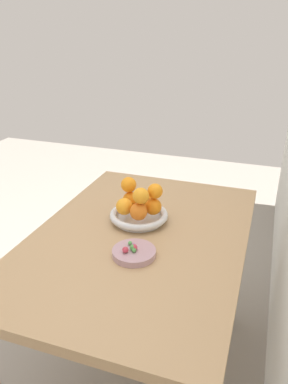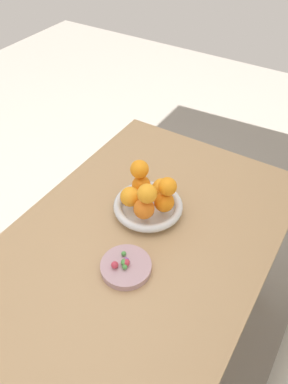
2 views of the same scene
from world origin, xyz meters
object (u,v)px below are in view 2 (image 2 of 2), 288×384
Objects in this scene: orange_7 at (147,194)px; candy_ball_2 at (126,262)px; orange_2 at (164,202)px; orange_3 at (162,188)px; orange_1 at (144,209)px; candy_ball_4 at (115,265)px; candy_ball_5 at (125,267)px; dining_table at (142,253)px; orange_5 at (140,169)px; orange_4 at (141,185)px; candy_ball_0 at (124,262)px; orange_6 at (168,187)px; fruit_bowl at (148,207)px; candy_ball_1 at (126,260)px; candy_ball_3 at (124,254)px; orange_0 at (130,197)px; candy_dish at (126,267)px.

orange_7 is 0.21m from candy_ball_2.
orange_2 is 1.05× the size of orange_3.
candy_ball_4 is (0.20, 0.02, -0.04)m from orange_1.
candy_ball_5 is at bearing 12.89° from orange_7.
orange_5 reaches higher than dining_table.
candy_ball_0 is (0.26, 0.11, -0.04)m from orange_4.
candy_ball_0 is (0.17, 0.04, -0.04)m from orange_1.
orange_3 is at bearing -136.44° from orange_6.
orange_7 is (0.05, 0.03, 0.11)m from fruit_bowl.
candy_ball_1 is 0.03m from candy_ball_3.
orange_7 is 2.92× the size of candy_ball_0.
candy_ball_4 is at bearing 17.63° from orange_4.
orange_6 is 0.27m from candy_ball_5.
orange_4 is 3.02× the size of candy_ball_0.
fruit_bowl is 10.85× the size of candy_ball_4.
orange_0 is 0.23m from candy_ball_0.
orange_1 reaches higher than candy_ball_2.
orange_1 is 3.13× the size of candy_ball_4.
candy_ball_1 is (0.12, 0.03, 0.12)m from dining_table.
fruit_bowl is at bearing -163.81° from candy_ball_2.
candy_ball_5 is at bearing 1.94° from orange_6.
candy_ball_3 is (0.24, 0.10, -0.10)m from orange_5.
dining_table is 16.78× the size of orange_1.
orange_4 is at bearing 71.21° from orange_5.
orange_3 reaches higher than candy_ball_2.
orange_1 is at bearing -32.83° from orange_2.
orange_6 is 0.28m from candy_ball_4.
dining_table is 18.96× the size of orange_6.
candy_ball_5 is (0.02, 0.01, -0.00)m from candy_ball_1.
orange_6 is at bearing 98.35° from fruit_bowl.
candy_dish is 0.19m from orange_1.
dining_table is 73.16× the size of candy_ball_5.
orange_3 is 0.27m from candy_ball_3.
orange_7 is 0.19m from candy_ball_3.
candy_dish is at bearing 23.10° from orange_4.
candy_ball_5 is (0.19, 0.04, -0.11)m from orange_7.
candy_dish is at bearing 2.00° from orange_2.
fruit_bowl is at bearing -164.96° from candy_ball_0.
orange_0 reaches higher than candy_ball_3.
orange_0 is 0.24m from candy_ball_4.
candy_ball_0 is at bearing 10.90° from dining_table.
candy_ball_3 is (0.21, -0.02, -0.04)m from orange_2.
candy_ball_4 reaches higher than candy_ball_5.
candy_dish is 6.99× the size of candy_ball_2.
candy_ball_4 is (0.31, 0.03, -0.04)m from orange_3.
orange_2 is 0.09m from orange_7.
candy_ball_1 is (0.26, 0.11, -0.04)m from orange_4.
orange_5 is 0.31m from candy_ball_2.
candy_ball_5 is (0.04, 0.03, 0.00)m from candy_ball_3.
fruit_bowl is 0.23m from candy_ball_1.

